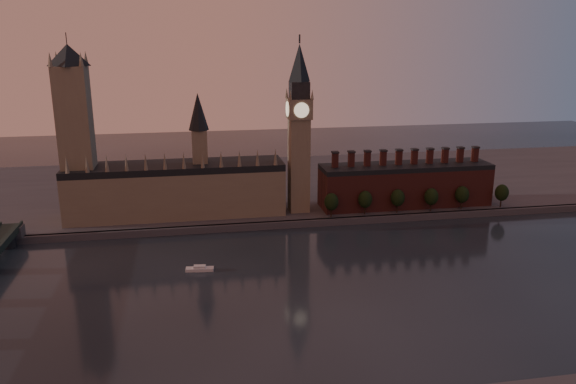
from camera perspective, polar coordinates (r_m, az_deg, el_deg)
The scene contains 13 objects.
ground at distance 253.63m, azimuth 3.73°, elevation -10.24°, with size 900.00×900.00×0.00m, color black.
north_bank at distance 417.57m, azimuth -2.07°, elevation 0.57°, with size 900.00×182.00×4.00m.
palace_of_westminster at distance 347.83m, azimuth -11.17°, elevation 0.53°, with size 130.00×30.30×74.00m.
victoria_tower at distance 346.11m, azimuth -20.78°, elevation 6.08°, with size 24.00×24.00×108.00m.
big_ben at distance 342.02m, azimuth 1.13°, elevation 6.60°, with size 15.00×15.00×107.00m.
chimney_block at distance 369.93m, azimuth 11.80°, elevation 0.79°, with size 110.00×25.00×37.00m.
embankment_tree_0 at distance 339.83m, azimuth 4.43°, elevation -1.00°, with size 8.60×8.60×14.88m.
embankment_tree_1 at distance 346.96m, azimuth 7.85°, elevation -0.76°, with size 8.60×8.60×14.88m.
embankment_tree_2 at distance 353.65m, azimuth 11.08°, elevation -0.59°, with size 8.60×8.60×14.88m.
embankment_tree_3 at distance 360.78m, azimuth 14.36°, elevation -0.47°, with size 8.60×8.60×14.88m.
embankment_tree_4 at distance 371.04m, azimuth 17.27°, elevation -0.25°, with size 8.60×8.60×14.88m.
embankment_tree_5 at distance 383.63m, azimuth 20.90°, elevation -0.07°, with size 8.60×8.60×14.88m.
river_boat at distance 278.69m, azimuth -8.96°, elevation -7.70°, with size 13.81×5.37×2.69m.
Camera 1 is at (-56.08, -221.23, 110.63)m, focal length 35.00 mm.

